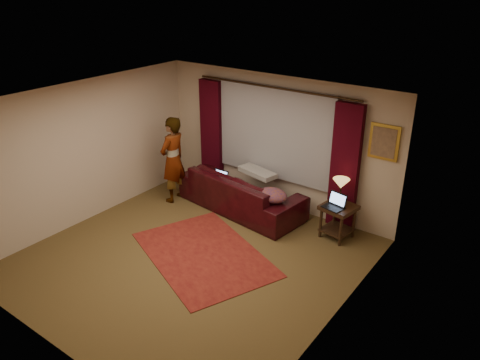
% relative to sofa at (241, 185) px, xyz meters
% --- Properties ---
extents(floor, '(5.00, 5.00, 0.01)m').
position_rel_sofa_xyz_m(floor, '(0.38, -1.89, -0.53)').
color(floor, brown).
rests_on(floor, ground).
extents(ceiling, '(5.00, 5.00, 0.02)m').
position_rel_sofa_xyz_m(ceiling, '(0.38, -1.89, 2.08)').
color(ceiling, silver).
rests_on(ceiling, ground).
extents(wall_back, '(5.00, 0.02, 2.60)m').
position_rel_sofa_xyz_m(wall_back, '(0.38, 0.61, 0.78)').
color(wall_back, '#C5B299').
rests_on(wall_back, ground).
extents(wall_front, '(5.00, 0.02, 2.60)m').
position_rel_sofa_xyz_m(wall_front, '(0.38, -4.39, 0.78)').
color(wall_front, '#C5B299').
rests_on(wall_front, ground).
extents(wall_left, '(0.02, 5.00, 2.60)m').
position_rel_sofa_xyz_m(wall_left, '(-2.12, -1.89, 0.78)').
color(wall_left, '#C5B299').
rests_on(wall_left, ground).
extents(wall_right, '(0.02, 5.00, 2.60)m').
position_rel_sofa_xyz_m(wall_right, '(2.88, -1.89, 0.78)').
color(wall_right, '#C5B299').
rests_on(wall_right, ground).
extents(sheer_curtain, '(2.50, 0.05, 1.80)m').
position_rel_sofa_xyz_m(sheer_curtain, '(0.38, 0.55, 0.98)').
color(sheer_curtain, '#97979F').
rests_on(sheer_curtain, wall_back).
extents(drape_left, '(0.50, 0.14, 2.30)m').
position_rel_sofa_xyz_m(drape_left, '(-1.12, 0.50, 0.66)').
color(drape_left, '#34030E').
rests_on(drape_left, floor).
extents(drape_right, '(0.50, 0.14, 2.30)m').
position_rel_sofa_xyz_m(drape_right, '(1.88, 0.50, 0.66)').
color(drape_right, '#34030E').
rests_on(drape_right, floor).
extents(curtain_rod, '(0.04, 0.04, 3.40)m').
position_rel_sofa_xyz_m(curtain_rod, '(0.38, 0.50, 1.86)').
color(curtain_rod, '#2F2012').
rests_on(curtain_rod, wall_back).
extents(picture_frame, '(0.50, 0.04, 0.60)m').
position_rel_sofa_xyz_m(picture_frame, '(2.48, 0.58, 1.23)').
color(picture_frame, gold).
rests_on(picture_frame, wall_back).
extents(sofa, '(2.71, 1.44, 1.04)m').
position_rel_sofa_xyz_m(sofa, '(0.00, 0.00, 0.00)').
color(sofa, black).
rests_on(sofa, floor).
extents(throw_blanket, '(0.84, 0.48, 0.09)m').
position_rel_sofa_xyz_m(throw_blanket, '(0.22, 0.23, 0.52)').
color(throw_blanket, '#9A9894').
rests_on(throw_blanket, sofa).
extents(clothing_pile, '(0.58, 0.45, 0.24)m').
position_rel_sofa_xyz_m(clothing_pile, '(0.88, -0.26, 0.12)').
color(clothing_pile, brown).
rests_on(clothing_pile, sofa).
extents(laptop_sofa, '(0.31, 0.34, 0.22)m').
position_rel_sofa_xyz_m(laptop_sofa, '(-0.42, -0.19, 0.11)').
color(laptop_sofa, black).
rests_on(laptop_sofa, sofa).
extents(area_rug, '(2.91, 2.48, 0.01)m').
position_rel_sofa_xyz_m(area_rug, '(0.46, -1.69, -0.52)').
color(area_rug, maroon).
rests_on(area_rug, floor).
extents(end_table, '(0.61, 0.61, 0.62)m').
position_rel_sofa_xyz_m(end_table, '(1.99, 0.13, -0.21)').
color(end_table, black).
rests_on(end_table, floor).
extents(tiffany_lamp, '(0.32, 0.32, 0.46)m').
position_rel_sofa_xyz_m(tiffany_lamp, '(1.95, 0.22, 0.33)').
color(tiffany_lamp, olive).
rests_on(tiffany_lamp, end_table).
extents(laptop_table, '(0.41, 0.43, 0.25)m').
position_rel_sofa_xyz_m(laptop_table, '(1.94, -0.01, 0.22)').
color(laptop_table, black).
rests_on(laptop_table, end_table).
extents(person, '(0.54, 0.54, 1.76)m').
position_rel_sofa_xyz_m(person, '(-1.34, -0.46, 0.36)').
color(person, '#9A9894').
rests_on(person, floor).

